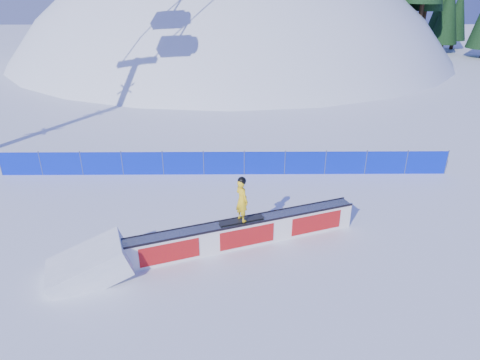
{
  "coord_description": "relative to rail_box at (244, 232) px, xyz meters",
  "views": [
    {
      "loc": [
        0.64,
        -14.85,
        8.86
      ],
      "look_at": [
        0.76,
        0.66,
        1.5
      ],
      "focal_mm": 32.0,
      "sensor_mm": 36.0,
      "label": 1
    }
  ],
  "objects": [
    {
      "name": "ground",
      "position": [
        -0.9,
        1.68,
        -0.51
      ],
      "size": [
        160.0,
        160.0,
        0.0
      ],
      "primitive_type": "plane",
      "color": "white",
      "rests_on": "ground"
    },
    {
      "name": "safety_fence",
      "position": [
        -0.9,
        6.18,
        0.09
      ],
      "size": [
        22.05,
        0.05,
        1.3
      ],
      "color": "#071EC4",
      "rests_on": "ground"
    },
    {
      "name": "snow_hill",
      "position": [
        -0.9,
        43.68,
        -18.51
      ],
      "size": [
        64.0,
        64.0,
        64.0
      ],
      "color": "white",
      "rests_on": "ground"
    },
    {
      "name": "rail_box",
      "position": [
        0.0,
        0.0,
        0.0
      ],
      "size": [
        8.31,
        3.47,
        1.03
      ],
      "rotation": [
        0.0,
        0.0,
        0.34
      ],
      "color": "white",
      "rests_on": "ground"
    },
    {
      "name": "snow_ramp",
      "position": [
        -5.07,
        -1.81,
        -0.51
      ],
      "size": [
        3.09,
        2.48,
        1.67
      ],
      "primitive_type": null,
      "rotation": [
        0.0,
        -0.31,
        0.34
      ],
      "color": "white",
      "rests_on": "ground"
    },
    {
      "name": "snowboarder",
      "position": [
        -0.1,
        -0.04,
        1.37
      ],
      "size": [
        1.64,
        0.83,
        1.71
      ],
      "rotation": [
        0.0,
        0.0,
        2.18
      ],
      "color": "black",
      "rests_on": "rail_box"
    }
  ]
}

